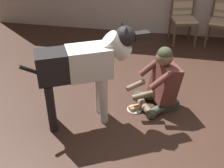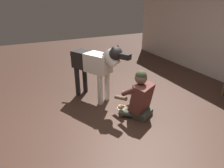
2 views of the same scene
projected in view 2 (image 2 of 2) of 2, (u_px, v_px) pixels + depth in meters
name	position (u px, v px, depth m)	size (l,w,h in m)	color
ground_plane	(117.00, 124.00, 3.28)	(14.18, 14.18, 0.00)	#40291F
person_sitting_on_floor	(139.00, 97.00, 3.39)	(0.72, 0.63, 0.85)	#444B3E
large_dog	(96.00, 64.00, 3.75)	(1.34, 0.78, 1.19)	white
hot_dog_on_plate	(122.00, 107.00, 3.71)	(0.20, 0.20, 0.06)	silver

